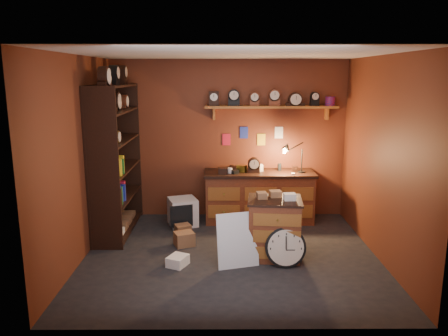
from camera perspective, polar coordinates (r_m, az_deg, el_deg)
floor at (r=6.16m, az=0.87°, el=-11.29°), size 4.00×4.00×0.00m
room_shell at (r=5.81m, az=1.35°, el=4.93°), size 4.02×3.62×2.71m
shelving_unit at (r=6.94m, az=-14.23°, el=1.84°), size 0.47×1.60×2.58m
workbench at (r=7.42m, az=4.61°, el=-3.35°), size 1.85×0.66×1.36m
low_cabinet at (r=5.99m, az=6.59°, el=-7.52°), size 0.77×0.67×0.91m
big_round_clock at (r=5.78m, az=8.04°, el=-10.23°), size 0.53×0.17×0.53m
white_panel at (r=5.84m, az=1.78°, el=-12.64°), size 0.57×0.29×0.72m
mini_fridge at (r=7.27m, az=-5.41°, el=-5.73°), size 0.55×0.57×0.45m
floor_box_a at (r=6.95m, az=-5.40°, el=-7.93°), size 0.29×0.27×0.14m
floor_box_b at (r=5.85m, az=-6.07°, el=-11.96°), size 0.31×0.33×0.13m
floor_box_c at (r=6.46m, az=-5.22°, el=-9.21°), size 0.34×0.31×0.20m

